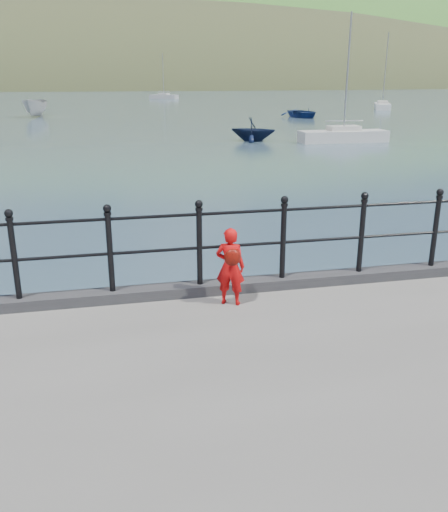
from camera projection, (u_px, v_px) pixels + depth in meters
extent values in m
plane|color=#2D4251|center=(238.00, 348.00, 8.20)|extent=(600.00, 600.00, 0.00)
cube|color=#28282B|center=(241.00, 285.00, 7.72)|extent=(60.00, 0.30, 0.15)
cylinder|color=black|center=(242.00, 245.00, 7.53)|extent=(18.00, 0.04, 0.04)
cylinder|color=black|center=(242.00, 212.00, 7.38)|extent=(18.00, 0.04, 0.04)
cylinder|color=black|center=(15.00, 260.00, 6.92)|extent=(0.08, 0.08, 1.05)
sphere|color=black|center=(9.00, 213.00, 6.72)|extent=(0.11, 0.11, 0.11)
cylinder|color=black|center=(110.00, 254.00, 7.16)|extent=(0.08, 0.08, 1.05)
sphere|color=black|center=(107.00, 208.00, 6.97)|extent=(0.11, 0.11, 0.11)
cylinder|color=black|center=(199.00, 248.00, 7.41)|extent=(0.08, 0.08, 1.05)
sphere|color=black|center=(199.00, 204.00, 7.21)|extent=(0.11, 0.11, 0.11)
cylinder|color=black|center=(283.00, 242.00, 7.65)|extent=(0.08, 0.08, 1.05)
sphere|color=black|center=(285.00, 200.00, 7.46)|extent=(0.11, 0.11, 0.11)
cylinder|color=black|center=(361.00, 237.00, 7.90)|extent=(0.08, 0.08, 1.05)
sphere|color=black|center=(365.00, 196.00, 7.71)|extent=(0.11, 0.11, 0.11)
cylinder|color=black|center=(435.00, 232.00, 8.15)|extent=(0.08, 0.08, 1.05)
sphere|color=black|center=(440.00, 192.00, 7.95)|extent=(0.11, 0.11, 0.11)
ellipsoid|color=#333A21|center=(163.00, 132.00, 197.83)|extent=(400.00, 100.00, 88.00)
ellipsoid|color=#387026|center=(232.00, 143.00, 265.37)|extent=(600.00, 180.00, 156.00)
cube|color=silver|center=(65.00, 79.00, 172.49)|extent=(9.00, 6.00, 6.00)
cube|color=#4C4744|center=(64.00, 66.00, 171.23)|extent=(9.50, 6.50, 2.00)
cube|color=silver|center=(160.00, 79.00, 178.64)|extent=(9.00, 6.00, 6.00)
cube|color=#4C4744|center=(159.00, 66.00, 177.38)|extent=(9.50, 6.50, 2.00)
cube|color=silver|center=(239.00, 79.00, 184.18)|extent=(9.00, 6.00, 6.00)
cube|color=#4C4744|center=(239.00, 67.00, 182.91)|extent=(9.50, 6.50, 2.00)
imported|color=red|center=(230.00, 267.00, 7.12)|extent=(0.45, 0.39, 1.05)
ellipsoid|color=red|center=(233.00, 257.00, 6.95)|extent=(0.22, 0.11, 0.23)
imported|color=navy|center=(303.00, 113.00, 53.91)|extent=(3.88, 4.99, 0.95)
imported|color=beige|center=(36.00, 108.00, 54.19)|extent=(2.66, 5.02, 1.84)
imported|color=black|center=(253.00, 129.00, 34.05)|extent=(3.58, 3.43, 1.47)
cube|color=beige|center=(343.00, 138.00, 33.77)|extent=(5.55, 1.59, 0.90)
cube|color=beige|center=(344.00, 130.00, 33.61)|extent=(1.95, 1.09, 0.50)
cylinder|color=#A5A5A8|center=(347.00, 73.00, 32.55)|extent=(0.10, 0.10, 6.81)
cylinder|color=#A5A5A8|center=(344.00, 121.00, 33.44)|extent=(2.49, 0.09, 0.06)
cube|color=white|center=(382.00, 107.00, 67.86)|extent=(4.32, 6.56, 0.90)
cube|color=beige|center=(382.00, 103.00, 67.70)|extent=(2.06, 2.55, 0.50)
cylinder|color=#A5A5A8|center=(386.00, 68.00, 66.42)|extent=(0.10, 0.10, 8.26)
cylinder|color=#A5A5A8|center=(383.00, 98.00, 67.53)|extent=(1.29, 2.64, 0.06)
cube|color=beige|center=(164.00, 97.00, 99.12)|extent=(5.21, 4.45, 0.90)
cube|color=beige|center=(164.00, 94.00, 98.96)|extent=(2.16, 2.01, 0.50)
cylinder|color=#A5A5A8|center=(163.00, 74.00, 97.86)|extent=(0.10, 0.10, 7.09)
cylinder|color=#A5A5A8|center=(164.00, 91.00, 98.79)|extent=(1.95, 1.48, 0.06)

